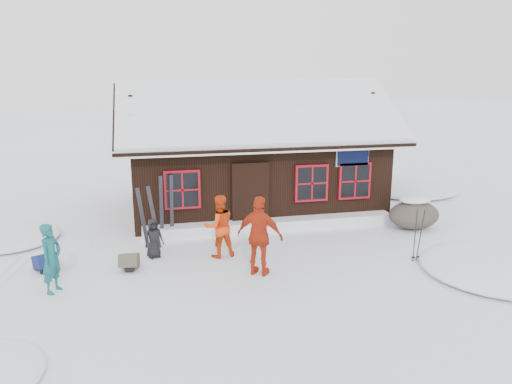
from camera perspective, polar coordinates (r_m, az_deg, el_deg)
ground at (r=12.70m, az=-2.35°, el=-7.98°), size 120.00×120.00×0.00m
mountain_hut at (r=17.25m, az=-0.43°, el=3.40°), size 8.90×6.09×4.42m
snow_drift at (r=15.01m, az=1.76°, el=-3.75°), size 7.60×0.60×0.35m
snow_mounds at (r=14.75m, az=2.70°, el=-4.80°), size 20.60×13.20×0.48m
skier_teal at (r=11.66m, az=-22.35°, el=-7.03°), size 0.57×0.67×1.55m
skier_orange_left at (r=12.81m, az=-4.23°, el=-3.92°), size 0.89×0.75×1.64m
skier_orange_right at (r=11.62m, az=0.44°, el=-5.07°), size 1.19×0.99×1.91m
skier_crouched at (r=13.07m, az=-11.63°, el=-5.20°), size 0.59×0.48×1.03m
boulder at (r=15.83m, az=17.60°, el=-2.40°), size 1.55×1.16×0.90m
ski_pair_mid at (r=13.64m, az=-12.19°, el=-3.00°), size 0.61×0.20×1.77m
ski_pair_right at (r=14.33m, az=-10.19°, el=-1.83°), size 0.43×0.19×1.89m
ski_poles at (r=13.21m, az=18.00°, el=-4.77°), size 0.25×0.12×1.39m
backpack_blue at (r=13.14m, az=-22.92°, el=-7.59°), size 0.68×0.74×0.33m
backpack_olive at (r=12.56m, az=-14.26°, el=-7.91°), size 0.50×0.62×0.31m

